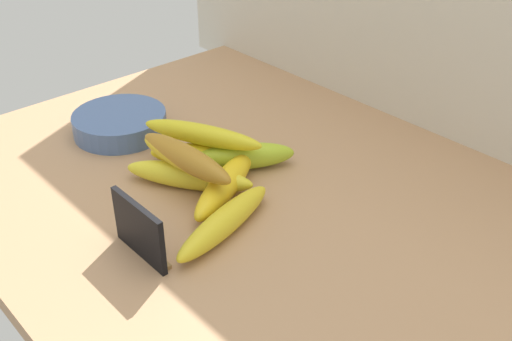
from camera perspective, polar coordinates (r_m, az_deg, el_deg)
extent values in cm
cube|color=tan|center=(93.56, 0.52, -3.63)|extent=(110.00, 76.00, 3.00)
cube|color=black|center=(81.49, -10.91, -5.50)|extent=(11.00, 0.80, 8.40)
cube|color=olive|center=(84.20, -10.18, -7.39)|extent=(9.90, 1.20, 0.60)
cylinder|color=#4B679B|center=(113.09, -12.63, 4.36)|extent=(16.79, 16.79, 3.85)
ellipsoid|color=#A6C128|center=(99.64, -1.20, 1.35)|extent=(13.07, 16.54, 4.39)
ellipsoid|color=yellow|center=(92.85, -2.92, -1.31)|extent=(12.37, 19.34, 4.14)
ellipsoid|color=yellow|center=(100.77, -4.70, 1.48)|extent=(16.28, 15.14, 3.98)
ellipsoid|color=yellow|center=(95.35, -6.31, -0.51)|extent=(19.65, 14.72, 4.10)
ellipsoid|color=yellow|center=(85.38, -2.98, -4.81)|extent=(8.67, 20.65, 3.84)
ellipsoid|color=#AB7622|center=(92.34, -6.62, 1.21)|extent=(19.72, 5.19, 3.91)
ellipsoid|color=gold|center=(92.84, -7.00, 1.19)|extent=(17.87, 4.72, 3.43)
ellipsoid|color=yellow|center=(99.20, -5.00, 3.42)|extent=(20.42, 12.25, 3.47)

